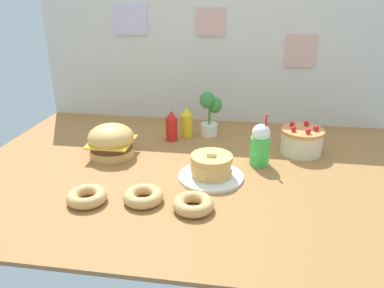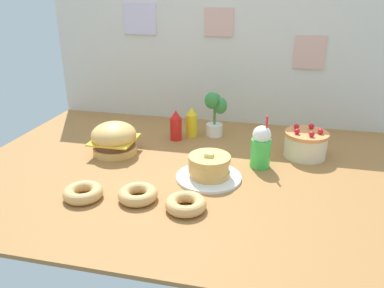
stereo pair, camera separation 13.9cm
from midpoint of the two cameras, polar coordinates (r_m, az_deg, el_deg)
ground_plane at (r=2.10m, az=-1.72°, el=-4.04°), size 2.49×1.73×0.02m
back_wall at (r=2.77m, az=1.47°, el=13.40°), size 2.49×0.04×0.98m
burger at (r=2.29m, az=-13.80°, el=0.43°), size 0.27×0.27×0.19m
pancake_stack at (r=1.98m, az=0.89°, el=-3.69°), size 0.34×0.34×0.15m
layer_cake at (r=2.34m, az=14.58°, el=0.42°), size 0.25×0.25×0.18m
ketchup_bottle at (r=2.47m, az=-4.72°, el=2.62°), size 0.08×0.08×0.20m
mustard_bottle at (r=2.53m, az=-2.38°, el=3.19°), size 0.08×0.08×0.20m
cream_soda_cup at (r=2.12m, az=8.40°, el=-0.16°), size 0.11×0.11×0.30m
donut_pink_glaze at (r=1.86m, az=-17.67°, el=-7.56°), size 0.19×0.19×0.06m
donut_chocolate at (r=1.80m, az=-9.58°, el=-7.77°), size 0.19×0.19×0.06m
donut_vanilla at (r=1.72m, az=-2.16°, el=-9.05°), size 0.19×0.19×0.06m
potted_plant at (r=2.52m, az=1.12°, el=4.87°), size 0.14×0.13×0.31m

